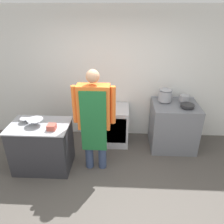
# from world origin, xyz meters

# --- Properties ---
(ground_plane) EXTENTS (14.00, 14.00, 0.00)m
(ground_plane) POSITION_xyz_m (0.00, 0.00, 0.00)
(ground_plane) COLOR #4C4742
(wall_back) EXTENTS (8.00, 0.05, 2.70)m
(wall_back) POSITION_xyz_m (0.00, 2.10, 1.35)
(wall_back) COLOR white
(wall_back) RESTS_ON ground_plane
(prep_counter) EXTENTS (1.01, 0.68, 0.87)m
(prep_counter) POSITION_xyz_m (-1.18, 0.86, 0.43)
(prep_counter) COLOR #2D2D33
(prep_counter) RESTS_ON ground_plane
(stove) EXTENTS (0.88, 0.76, 0.96)m
(stove) POSITION_xyz_m (1.25, 1.65, 0.47)
(stove) COLOR slate
(stove) RESTS_ON ground_plane
(fridge_unit) EXTENTS (0.59, 0.62, 0.79)m
(fridge_unit) POSITION_xyz_m (0.05, 1.74, 0.40)
(fridge_unit) COLOR silver
(fridge_unit) RESTS_ON ground_plane
(person_cook) EXTENTS (0.70, 0.24, 1.81)m
(person_cook) POSITION_xyz_m (-0.25, 0.89, 1.05)
(person_cook) COLOR #38476B
(person_cook) RESTS_ON ground_plane
(mixing_bowl) EXTENTS (0.26, 0.26, 0.11)m
(mixing_bowl) POSITION_xyz_m (-1.22, 0.85, 0.92)
(mixing_bowl) COLOR #9EA0A8
(mixing_bowl) RESTS_ON prep_counter
(small_bowl) EXTENTS (0.17, 0.17, 0.08)m
(small_bowl) POSITION_xyz_m (-1.44, 0.94, 0.90)
(small_bowl) COLOR #9EA0A8
(small_bowl) RESTS_ON prep_counter
(plastic_tub) EXTENTS (0.13, 0.13, 0.09)m
(plastic_tub) POSITION_xyz_m (-0.92, 0.73, 0.91)
(plastic_tub) COLOR #B24C3F
(plastic_tub) RESTS_ON prep_counter
(stock_pot) EXTENTS (0.26, 0.26, 0.25)m
(stock_pot) POSITION_xyz_m (1.05, 1.78, 1.09)
(stock_pot) COLOR #9EA0A8
(stock_pot) RESTS_ON stove
(saute_pan) EXTENTS (0.25, 0.25, 0.05)m
(saute_pan) POSITION_xyz_m (1.42, 1.51, 0.98)
(saute_pan) COLOR #262628
(saute_pan) RESTS_ON stove
(sauce_pot) EXTENTS (0.19, 0.19, 0.13)m
(sauce_pot) POSITION_xyz_m (1.42, 1.78, 1.02)
(sauce_pot) COLOR #9EA0A8
(sauce_pot) RESTS_ON stove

